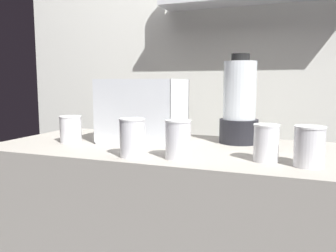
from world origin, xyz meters
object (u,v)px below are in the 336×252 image
object	(u,v)px
juice_cup_pomegranate_left	(132,140)
blender_pitcher	(239,105)
juice_cup_orange_right	(266,145)
juice_cup_mango_far_left	(71,131)
carrot_display_bin	(140,123)
juice_cup_orange_far_right	(309,148)
juice_cup_beet_middle	(178,142)

from	to	relation	value
juice_cup_pomegranate_left	blender_pitcher	bearing A→B (deg)	53.54
juice_cup_pomegranate_left	juice_cup_orange_right	bearing A→B (deg)	11.70
juice_cup_pomegranate_left	juice_cup_mango_far_left	bearing A→B (deg)	156.12
carrot_display_bin	juice_cup_orange_far_right	size ratio (longest dim) A/B	2.71
carrot_display_bin	juice_cup_beet_middle	world-z (taller)	carrot_display_bin
juice_cup_orange_right	juice_cup_orange_far_right	xyz separation A→B (m)	(0.13, -0.03, 0.00)
blender_pitcher	juice_cup_beet_middle	distance (m)	0.41
juice_cup_pomegranate_left	juice_cup_beet_middle	size ratio (longest dim) A/B	1.02
juice_cup_mango_far_left	juice_cup_orange_right	size ratio (longest dim) A/B	0.93
carrot_display_bin	juice_cup_beet_middle	xyz separation A→B (m)	(0.26, -0.26, -0.03)
juice_cup_beet_middle	juice_cup_orange_right	xyz separation A→B (m)	(0.28, 0.06, -0.00)
juice_cup_pomegranate_left	juice_cup_orange_far_right	world-z (taller)	juice_cup_pomegranate_left
juice_cup_mango_far_left	juice_cup_orange_right	bearing A→B (deg)	-5.31
carrot_display_bin	juice_cup_beet_middle	size ratio (longest dim) A/B	2.59
carrot_display_bin	juice_cup_pomegranate_left	distance (m)	0.30
juice_cup_orange_far_right	carrot_display_bin	bearing A→B (deg)	161.53
juice_cup_mango_far_left	juice_cup_pomegranate_left	xyz separation A→B (m)	(0.37, -0.16, 0.01)
blender_pitcher	juice_cup_beet_middle	xyz separation A→B (m)	(-0.14, -0.37, -0.10)
juice_cup_mango_far_left	juice_cup_beet_middle	world-z (taller)	juice_cup_beet_middle
blender_pitcher	carrot_display_bin	bearing A→B (deg)	-163.64
juice_cup_beet_middle	juice_cup_orange_far_right	bearing A→B (deg)	4.80
carrot_display_bin	juice_cup_orange_right	distance (m)	0.57
carrot_display_bin	juice_cup_mango_far_left	size ratio (longest dim) A/B	2.97
juice_cup_orange_right	carrot_display_bin	bearing A→B (deg)	160.13
juice_cup_orange_right	juice_cup_beet_middle	bearing A→B (deg)	-167.43
blender_pitcher	juice_cup_pomegranate_left	world-z (taller)	blender_pitcher
carrot_display_bin	juice_cup_orange_far_right	xyz separation A→B (m)	(0.66, -0.22, -0.03)
blender_pitcher	juice_cup_orange_far_right	distance (m)	0.44
juice_cup_mango_far_left	juice_cup_pomegranate_left	bearing A→B (deg)	-23.88
carrot_display_bin	juice_cup_orange_right	xyz separation A→B (m)	(0.54, -0.19, -0.03)
carrot_display_bin	juice_cup_mango_far_left	xyz separation A→B (m)	(-0.27, -0.12, -0.03)
juice_cup_pomegranate_left	juice_cup_beet_middle	bearing A→B (deg)	10.15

